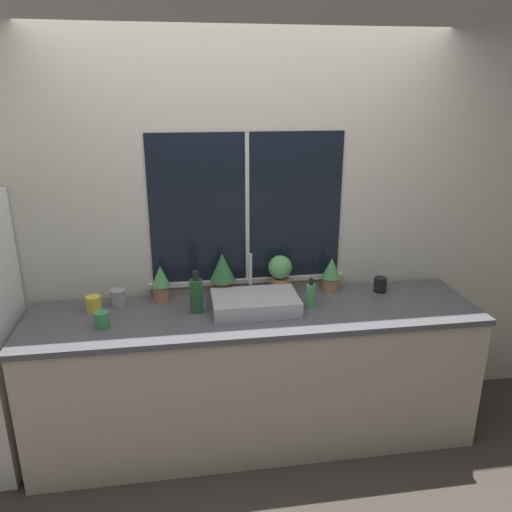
{
  "coord_description": "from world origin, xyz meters",
  "views": [
    {
      "loc": [
        -0.42,
        -2.37,
        2.15
      ],
      "look_at": [
        0.0,
        0.32,
        1.23
      ],
      "focal_mm": 35.0,
      "sensor_mm": 36.0,
      "label": 1
    }
  ],
  "objects_px": {
    "potted_plant_far_right": "(331,274)",
    "soap_bottle": "(311,295)",
    "mug_yellow": "(94,304)",
    "mug_black": "(380,285)",
    "sink": "(256,302)",
    "bottle_tall": "(196,295)",
    "potted_plant_far_left": "(161,282)",
    "mug_grey": "(118,298)",
    "mug_green": "(102,320)",
    "potted_plant_center_right": "(280,273)",
    "potted_plant_center_left": "(223,272)"
  },
  "relations": [
    {
      "from": "sink",
      "to": "soap_bottle",
      "type": "xyz_separation_m",
      "value": [
        0.34,
        -0.01,
        0.03
      ]
    },
    {
      "from": "soap_bottle",
      "to": "mug_green",
      "type": "xyz_separation_m",
      "value": [
        -1.22,
        -0.09,
        -0.03
      ]
    },
    {
      "from": "bottle_tall",
      "to": "mug_black",
      "type": "bearing_deg",
      "value": 6.08
    },
    {
      "from": "mug_yellow",
      "to": "mug_black",
      "type": "height_order",
      "value": "mug_black"
    },
    {
      "from": "bottle_tall",
      "to": "mug_grey",
      "type": "bearing_deg",
      "value": 161.47
    },
    {
      "from": "potted_plant_far_left",
      "to": "mug_grey",
      "type": "relative_size",
      "value": 2.2
    },
    {
      "from": "potted_plant_far_left",
      "to": "potted_plant_center_right",
      "type": "relative_size",
      "value": 0.89
    },
    {
      "from": "potted_plant_far_left",
      "to": "mug_black",
      "type": "distance_m",
      "value": 1.42
    },
    {
      "from": "potted_plant_far_left",
      "to": "potted_plant_far_right",
      "type": "distance_m",
      "value": 1.1
    },
    {
      "from": "mug_yellow",
      "to": "bottle_tall",
      "type": "bearing_deg",
      "value": -9.3
    },
    {
      "from": "potted_plant_far_left",
      "to": "potted_plant_far_right",
      "type": "bearing_deg",
      "value": 0.0
    },
    {
      "from": "potted_plant_far_left",
      "to": "mug_green",
      "type": "distance_m",
      "value": 0.46
    },
    {
      "from": "potted_plant_center_right",
      "to": "potted_plant_far_left",
      "type": "bearing_deg",
      "value": 180.0
    },
    {
      "from": "soap_bottle",
      "to": "mug_grey",
      "type": "relative_size",
      "value": 1.76
    },
    {
      "from": "mug_grey",
      "to": "sink",
      "type": "bearing_deg",
      "value": -12.46
    },
    {
      "from": "potted_plant_center_left",
      "to": "mug_green",
      "type": "relative_size",
      "value": 3.18
    },
    {
      "from": "bottle_tall",
      "to": "mug_yellow",
      "type": "height_order",
      "value": "bottle_tall"
    },
    {
      "from": "potted_plant_far_right",
      "to": "mug_black",
      "type": "bearing_deg",
      "value": -12.12
    },
    {
      "from": "mug_black",
      "to": "potted_plant_center_left",
      "type": "bearing_deg",
      "value": 176.24
    },
    {
      "from": "potted_plant_center_left",
      "to": "potted_plant_far_left",
      "type": "bearing_deg",
      "value": 180.0
    },
    {
      "from": "sink",
      "to": "potted_plant_center_left",
      "type": "height_order",
      "value": "same"
    },
    {
      "from": "mug_grey",
      "to": "mug_yellow",
      "type": "xyz_separation_m",
      "value": [
        -0.14,
        -0.06,
        -0.01
      ]
    },
    {
      "from": "bottle_tall",
      "to": "mug_green",
      "type": "distance_m",
      "value": 0.55
    },
    {
      "from": "soap_bottle",
      "to": "bottle_tall",
      "type": "xyz_separation_m",
      "value": [
        -0.69,
        0.04,
        0.03
      ]
    },
    {
      "from": "mug_green",
      "to": "mug_black",
      "type": "distance_m",
      "value": 1.75
    },
    {
      "from": "potted_plant_far_left",
      "to": "mug_grey",
      "type": "distance_m",
      "value": 0.27
    },
    {
      "from": "potted_plant_far_right",
      "to": "bottle_tall",
      "type": "distance_m",
      "value": 0.91
    },
    {
      "from": "potted_plant_center_right",
      "to": "mug_grey",
      "type": "relative_size",
      "value": 2.47
    },
    {
      "from": "mug_grey",
      "to": "mug_yellow",
      "type": "distance_m",
      "value": 0.15
    },
    {
      "from": "potted_plant_center_right",
      "to": "mug_grey",
      "type": "bearing_deg",
      "value": -177.86
    },
    {
      "from": "potted_plant_far_left",
      "to": "mug_green",
      "type": "bearing_deg",
      "value": -134.6
    },
    {
      "from": "mug_yellow",
      "to": "mug_black",
      "type": "distance_m",
      "value": 1.81
    },
    {
      "from": "mug_grey",
      "to": "mug_black",
      "type": "distance_m",
      "value": 1.67
    },
    {
      "from": "mug_black",
      "to": "soap_bottle",
      "type": "bearing_deg",
      "value": -162.31
    },
    {
      "from": "bottle_tall",
      "to": "mug_yellow",
      "type": "relative_size",
      "value": 2.75
    },
    {
      "from": "mug_yellow",
      "to": "sink",
      "type": "bearing_deg",
      "value": -7.34
    },
    {
      "from": "potted_plant_far_right",
      "to": "bottle_tall",
      "type": "relative_size",
      "value": 0.87
    },
    {
      "from": "mug_grey",
      "to": "mug_black",
      "type": "relative_size",
      "value": 1.08
    },
    {
      "from": "potted_plant_far_right",
      "to": "mug_grey",
      "type": "relative_size",
      "value": 2.16
    },
    {
      "from": "mug_grey",
      "to": "potted_plant_center_right",
      "type": "bearing_deg",
      "value": 2.14
    },
    {
      "from": "potted_plant_center_right",
      "to": "bottle_tall",
      "type": "distance_m",
      "value": 0.58
    },
    {
      "from": "potted_plant_far_right",
      "to": "soap_bottle",
      "type": "height_order",
      "value": "potted_plant_far_right"
    },
    {
      "from": "mug_grey",
      "to": "potted_plant_far_left",
      "type": "bearing_deg",
      "value": 8.35
    },
    {
      "from": "potted_plant_center_left",
      "to": "potted_plant_far_right",
      "type": "bearing_deg",
      "value": 0.0
    },
    {
      "from": "potted_plant_center_right",
      "to": "mug_black",
      "type": "xyz_separation_m",
      "value": [
        0.66,
        -0.07,
        -0.09
      ]
    },
    {
      "from": "potted_plant_center_right",
      "to": "mug_green",
      "type": "xyz_separation_m",
      "value": [
        -1.08,
        -0.33,
        -0.09
      ]
    },
    {
      "from": "potted_plant_center_right",
      "to": "mug_black",
      "type": "relative_size",
      "value": 2.67
    },
    {
      "from": "potted_plant_far_left",
      "to": "potted_plant_far_right",
      "type": "relative_size",
      "value": 1.02
    },
    {
      "from": "potted_plant_center_left",
      "to": "potted_plant_far_right",
      "type": "height_order",
      "value": "potted_plant_center_left"
    },
    {
      "from": "potted_plant_center_left",
      "to": "soap_bottle",
      "type": "xyz_separation_m",
      "value": [
        0.51,
        -0.23,
        -0.09
      ]
    }
  ]
}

